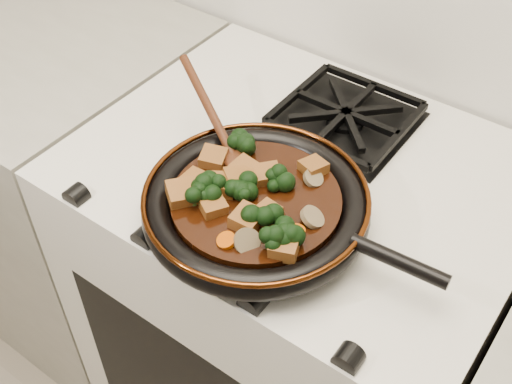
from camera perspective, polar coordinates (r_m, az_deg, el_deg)
The scene contains 35 objects.
stove at distance 1.43m, azimuth 3.25°, elevation -11.05°, with size 0.76×0.60×0.90m, color silver.
burner_grate_front at distance 0.99m, azimuth -0.15°, elevation -1.36°, with size 0.23×0.23×0.03m, color black, non-canonical shape.
burner_grate_back at distance 1.17m, azimuth 7.96°, elevation 6.63°, with size 0.23×0.23×0.03m, color black, non-canonical shape.
skillet at distance 0.96m, azimuth 0.11°, elevation -1.16°, with size 0.47×0.34×0.05m.
braising_sauce at distance 0.95m, azimuth 0.00°, elevation -0.90°, with size 0.25×0.25×0.02m, color black.
tofu_cube_0 at distance 0.87m, azimuth 2.57°, elevation -4.78°, with size 0.04×0.04×0.02m, color brown.
tofu_cube_1 at distance 0.91m, azimuth 0.94°, elevation -2.03°, with size 0.04×0.03×0.02m, color brown.
tofu_cube_2 at distance 0.95m, azimuth -6.49°, elevation -0.15°, with size 0.04×0.05×0.02m, color brown.
tofu_cube_3 at distance 0.96m, azimuth -5.48°, elevation 0.58°, with size 0.04×0.05×0.02m, color brown.
tofu_cube_4 at distance 1.00m, azimuth -3.83°, elevation 3.01°, with size 0.04×0.04×0.02m, color brown.
tofu_cube_5 at distance 0.97m, azimuth 1.01°, elevation 1.54°, with size 0.04×0.04×0.02m, color brown.
tofu_cube_6 at distance 0.90m, azimuth -0.81°, elevation -2.45°, with size 0.04×0.04×0.02m, color brown.
tofu_cube_7 at distance 0.96m, azimuth -1.43°, elevation 1.11°, with size 0.04×0.04×0.02m, color brown.
tofu_cube_8 at distance 0.92m, azimuth -3.79°, elevation -1.37°, with size 0.04×0.03×0.02m, color brown.
tofu_cube_9 at distance 0.99m, azimuth 5.12°, elevation 2.20°, with size 0.04×0.04×0.02m, color brown.
tofu_cube_10 at distance 0.98m, azimuth -0.99°, elevation 2.05°, with size 0.04×0.04×0.02m, color brown.
tofu_cube_11 at distance 0.95m, azimuth -3.03°, elevation 0.61°, with size 0.04×0.04×0.02m, color brown.
broccoli_floret_0 at distance 0.90m, azimuth 0.34°, elevation -2.32°, with size 0.06×0.06×0.05m, color black, non-canonical shape.
broccoli_floret_1 at distance 1.01m, azimuth -1.13°, elevation 3.89°, with size 0.06×0.06×0.05m, color black, non-canonical shape.
broccoli_floret_2 at distance 0.87m, azimuth 1.36°, elevation -4.47°, with size 0.06×0.06×0.06m, color black, non-canonical shape.
broccoli_floret_3 at distance 0.96m, azimuth 1.93°, elevation 0.81°, with size 0.06×0.06×0.05m, color black, non-canonical shape.
broccoli_floret_4 at distance 0.88m, azimuth 2.69°, elevation -3.84°, with size 0.06×0.06×0.05m, color black, non-canonical shape.
broccoli_floret_5 at distance 1.01m, azimuth -1.45°, elevation 3.90°, with size 0.06×0.06×0.05m, color black, non-canonical shape.
broccoli_floret_6 at distance 0.95m, azimuth -4.00°, elevation 0.39°, with size 0.06×0.06×0.06m, color black, non-canonical shape.
broccoli_floret_7 at distance 0.95m, azimuth -1.04°, elevation 0.18°, with size 0.06×0.06×0.05m, color black, non-canonical shape.
broccoli_floret_8 at distance 0.93m, azimuth -5.57°, elevation -0.44°, with size 0.05×0.05×0.06m, color black, non-canonical shape.
carrot_coin_0 at distance 0.91m, azimuth 0.19°, elevation -2.11°, with size 0.03×0.03×0.01m, color #C64D05.
carrot_coin_1 at distance 0.88m, azimuth -2.65°, elevation -4.33°, with size 0.03×0.03×0.01m, color #C64D05.
carrot_coin_2 at distance 0.90m, azimuth 3.56°, elevation -3.49°, with size 0.03×0.03×0.01m, color #C64D05.
carrot_coin_3 at distance 1.02m, azimuth -1.61°, elevation 3.75°, with size 0.03×0.03×0.01m, color #C64D05.
mushroom_slice_0 at distance 0.91m, azimuth 5.04°, elevation -2.25°, with size 0.04×0.04×0.01m, color brown.
mushroom_slice_1 at distance 0.89m, azimuth 2.96°, elevation -3.85°, with size 0.03×0.03×0.01m, color brown.
mushroom_slice_2 at distance 0.88m, azimuth -0.81°, elevation -4.40°, with size 0.04×0.04×0.01m, color brown.
mushroom_slice_3 at distance 0.97m, azimuth 5.11°, elevation 1.25°, with size 0.03×0.03×0.01m, color brown.
wooden_spoon at distance 1.03m, azimuth -3.27°, elevation 5.62°, with size 0.14×0.09×0.22m.
Camera 1 is at (0.41, 0.99, 1.63)m, focal length 45.00 mm.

